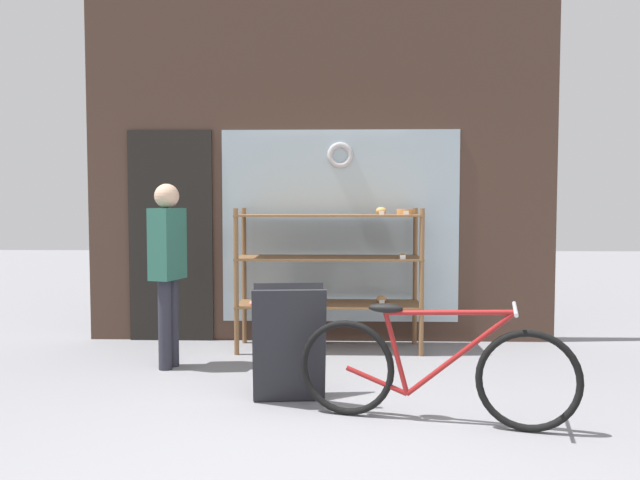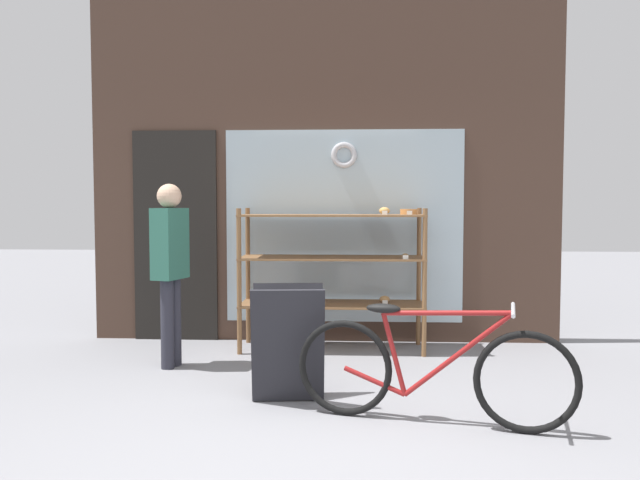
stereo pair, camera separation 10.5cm
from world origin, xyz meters
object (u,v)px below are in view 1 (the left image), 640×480
at_px(sandwich_board, 289,344).
at_px(display_case, 331,262).
at_px(bicycle, 433,370).
at_px(pedestrian, 168,261).

bearing_deg(sandwich_board, display_case, 74.83).
height_order(bicycle, pedestrian, pedestrian).
relative_size(display_case, bicycle, 1.01).
bearing_deg(display_case, pedestrian, -152.31).
relative_size(display_case, sandwich_board, 2.15).
xyz_separation_m(sandwich_board, pedestrian, (-1.08, 0.86, 0.49)).
height_order(display_case, bicycle, display_case).
bearing_deg(display_case, bicycle, -71.62).
xyz_separation_m(bicycle, pedestrian, (-2.01, 1.27, 0.56)).
bearing_deg(bicycle, sandwich_board, 170.77).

